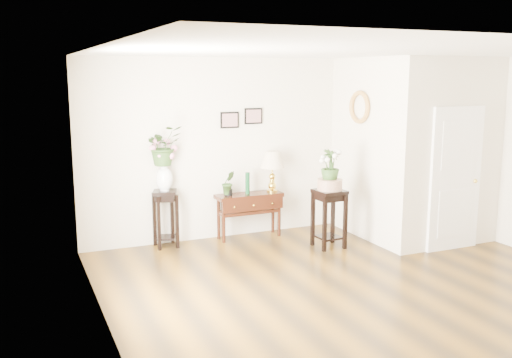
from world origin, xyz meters
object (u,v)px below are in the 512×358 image
plant_stand_a (166,219)px  console_table (249,216)px  table_lamp (272,170)px  plant_stand_b (329,219)px

plant_stand_a → console_table: bearing=-1.7°
table_lamp → plant_stand_b: table_lamp is taller
table_lamp → plant_stand_a: (-1.73, 0.04, -0.63)m
plant_stand_a → table_lamp: bearing=-1.3°
plant_stand_b → console_table: bearing=133.2°
console_table → table_lamp: bearing=-0.7°
plant_stand_a → plant_stand_b: bearing=-23.9°
plant_stand_b → table_lamp: bearing=117.4°
table_lamp → plant_stand_a: 1.84m
table_lamp → plant_stand_a: table_lamp is taller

